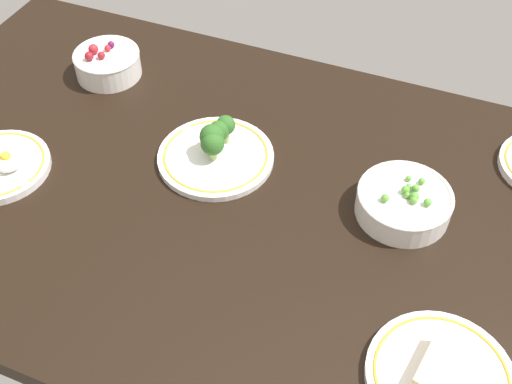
# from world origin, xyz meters

# --- Properties ---
(dining_table) EXTENTS (1.57, 0.88, 0.04)m
(dining_table) POSITION_xyz_m (0.00, 0.00, 0.02)
(dining_table) COLOR black
(dining_table) RESTS_ON ground
(bowl_peas) EXTENTS (0.17, 0.17, 0.06)m
(bowl_peas) POSITION_xyz_m (0.25, 0.07, 0.07)
(bowl_peas) COLOR white
(bowl_peas) RESTS_ON dining_table
(plate_broccoli) EXTENTS (0.22, 0.22, 0.08)m
(plate_broccoli) POSITION_xyz_m (-0.11, 0.07, 0.06)
(plate_broccoli) COLOR white
(plate_broccoli) RESTS_ON dining_table
(bowl_berries) EXTENTS (0.14, 0.14, 0.07)m
(bowl_berries) POSITION_xyz_m (-0.44, 0.22, 0.07)
(bowl_berries) COLOR white
(bowl_berries) RESTS_ON dining_table
(plate_sandwich) EXTENTS (0.21, 0.21, 0.05)m
(plate_sandwich) POSITION_xyz_m (0.38, -0.22, 0.05)
(plate_sandwich) COLOR white
(plate_sandwich) RESTS_ON dining_table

